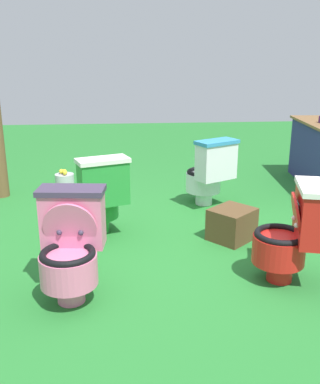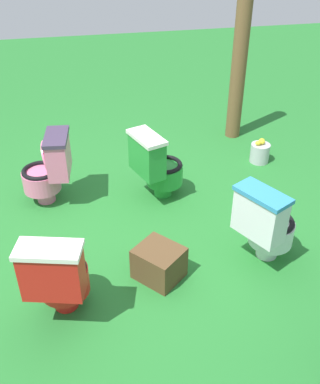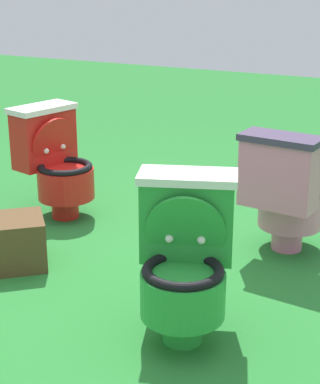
% 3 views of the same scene
% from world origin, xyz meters
% --- Properties ---
extents(ground, '(14.00, 14.00, 0.00)m').
position_xyz_m(ground, '(0.00, 0.00, 0.00)').
color(ground, '#26752D').
extents(toilet_white, '(0.62, 0.59, 0.73)m').
position_xyz_m(toilet_white, '(-1.13, 0.56, 0.37)').
color(toilet_white, white).
rests_on(toilet_white, ground).
extents(toilet_pink, '(0.53, 0.46, 0.73)m').
position_xyz_m(toilet_pink, '(0.60, -0.69, 0.37)').
color(toilet_pink, pink).
rests_on(toilet_pink, ground).
extents(toilet_red, '(0.51, 0.58, 0.73)m').
position_xyz_m(toilet_red, '(0.53, 0.83, 0.37)').
color(toilet_red, red).
rests_on(toilet_red, ground).
extents(toilet_green, '(0.60, 0.55, 0.73)m').
position_xyz_m(toilet_green, '(-0.44, -0.54, 0.37)').
color(toilet_green, green).
rests_on(toilet_green, ground).
extents(wooden_post, '(0.18, 0.18, 1.79)m').
position_xyz_m(wooden_post, '(-1.67, -1.73, 0.90)').
color(wooden_post, brown).
rests_on(wooden_post, ground).
extents(small_crate, '(0.47, 0.47, 0.28)m').
position_xyz_m(small_crate, '(-0.23, 0.60, 0.14)').
color(small_crate, brown).
rests_on(small_crate, ground).
extents(lemon_bucket, '(0.22, 0.22, 0.28)m').
position_xyz_m(lemon_bucket, '(-1.75, -1.02, 0.12)').
color(lemon_bucket, '#B7B7BF').
rests_on(lemon_bucket, ground).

